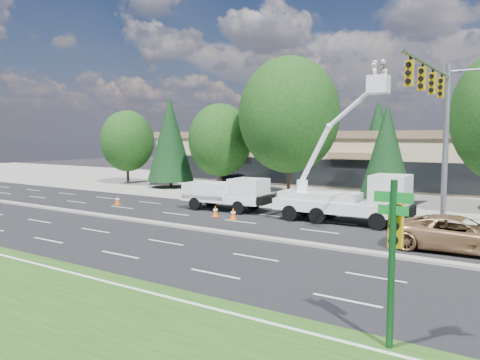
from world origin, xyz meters
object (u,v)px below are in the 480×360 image
Objects in this scene: street_sign_pole at (393,246)px; bucket_truck at (352,191)px; signal_mast at (440,116)px; utility_pickup at (230,197)px; minivan at (458,234)px.

bucket_truck reaches higher than street_sign_pole.
signal_mast is 13.84m from utility_pickup.
bucket_truck is at bearing 56.50° from minivan.
signal_mast is at bearing 97.27° from street_sign_pole.
signal_mast is 15.99m from street_sign_pole.
bucket_truck reaches higher than minivan.
minivan is at bearing -32.48° from bucket_truck.
utility_pickup is 0.65× the size of bucket_truck.
bucket_truck is (-4.39, -0.82, -4.14)m from signal_mast.
utility_pickup is at bearing 178.16° from bucket_truck.
minivan is at bearing -68.29° from signal_mast.
minivan is (-0.18, 10.96, -1.67)m from street_sign_pole.
minivan is (14.61, -3.67, -0.15)m from utility_pickup.
minivan is at bearing 90.96° from street_sign_pole.
signal_mast reaches higher than street_sign_pole.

